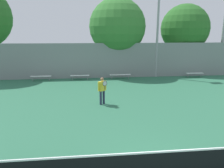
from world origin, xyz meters
The scene contains 10 objects.
tennis_net centered at (0.00, 0.00, 0.51)m, with size 12.43×0.09×0.99m.
tennis_player centered at (-1.45, 7.32, 0.96)m, with size 0.55×0.52×1.67m.
bench_courtside_near centered at (-3.05, 14.69, 0.40)m, with size 1.73×0.40×0.44m.
bench_courtside_far centered at (8.12, 14.69, 0.40)m, with size 1.67×0.40×0.44m.
bench_adjacent_court centered at (0.71, 14.69, 0.41)m, with size 1.99×0.40×0.44m.
bench_by_gate centered at (-6.59, 14.69, 0.40)m, with size 1.84×0.40×0.44m.
light_pole_near_left centered at (4.42, 15.52, 5.68)m, with size 0.90×0.60×9.16m.
back_fence centered at (0.00, 15.50, 1.67)m, with size 24.58×0.06×3.34m.
tree_green_tall centered at (0.76, 17.19, 4.88)m, with size 5.68×5.68×7.74m.
tree_dark_dense centered at (8.18, 17.84, 4.73)m, with size 5.12×5.12×7.30m.
Camera 1 is at (-2.24, -5.39, 4.24)m, focal length 35.00 mm.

